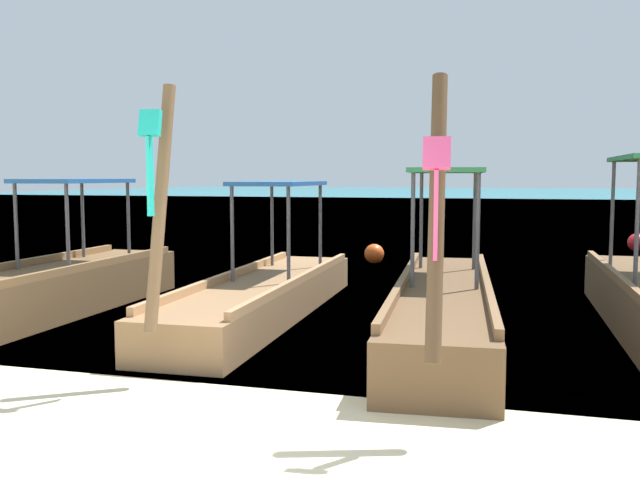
% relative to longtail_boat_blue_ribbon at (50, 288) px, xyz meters
% --- Properties ---
extents(sea_water, '(120.00, 120.00, 0.00)m').
position_rel_longtail_boat_blue_ribbon_xyz_m(sea_water, '(3.99, 57.63, -0.38)').
color(sea_water, '#147A89').
rests_on(sea_water, ground).
extents(longtail_boat_blue_ribbon, '(1.19, 5.57, 2.62)m').
position_rel_longtail_boat_blue_ribbon_xyz_m(longtail_boat_blue_ribbon, '(0.00, 0.00, 0.00)').
color(longtail_boat_blue_ribbon, brown).
rests_on(longtail_boat_blue_ribbon, ground).
extents(longtail_boat_turquoise_ribbon, '(1.31, 6.26, 2.79)m').
position_rel_longtail_boat_blue_ribbon_xyz_m(longtail_boat_turquoise_ribbon, '(2.88, 0.73, -0.06)').
color(longtail_boat_turquoise_ribbon, olive).
rests_on(longtail_boat_turquoise_ribbon, ground).
extents(longtail_boat_pink_ribbon, '(1.54, 6.75, 2.72)m').
position_rel_longtail_boat_blue_ribbon_xyz_m(longtail_boat_pink_ribbon, '(5.37, 0.36, -0.02)').
color(longtail_boat_pink_ribbon, brown).
rests_on(longtail_boat_pink_ribbon, ground).
extents(mooring_buoy_near, '(0.44, 0.44, 0.44)m').
position_rel_longtail_boat_blue_ribbon_xyz_m(mooring_buoy_near, '(3.23, 6.79, -0.16)').
color(mooring_buoy_near, '#EA5119').
rests_on(mooring_buoy_near, sea_water).
extents(mooring_buoy_far, '(0.47, 0.47, 0.47)m').
position_rel_longtail_boat_blue_ribbon_xyz_m(mooring_buoy_far, '(9.23, 11.00, -0.14)').
color(mooring_buoy_far, red).
rests_on(mooring_buoy_far, sea_water).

